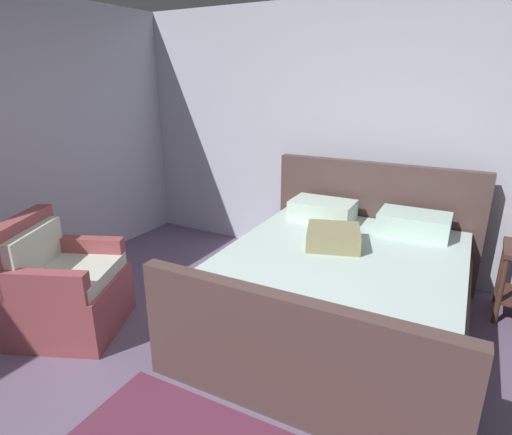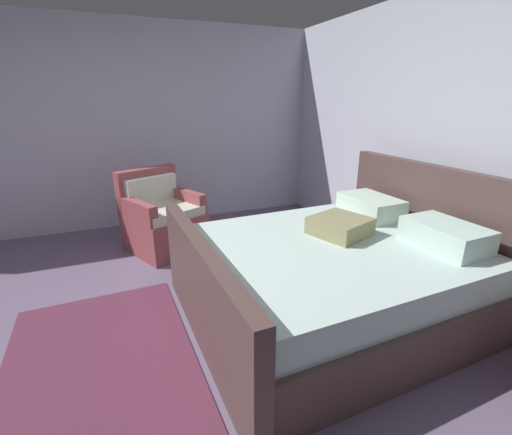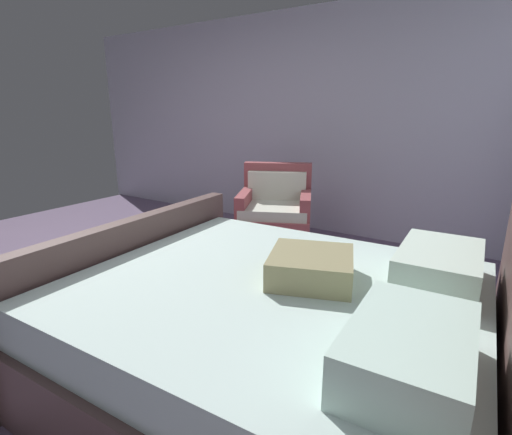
# 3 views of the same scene
# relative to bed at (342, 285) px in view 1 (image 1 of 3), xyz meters

# --- Properties ---
(wall_back) EXTENTS (5.29, 0.12, 2.57)m
(wall_back) POSITION_rel_bed_xyz_m (-0.21, 1.24, 0.94)
(wall_back) COLOR silver
(wall_back) RESTS_ON ground
(bed) EXTENTS (1.96, 2.22, 1.13)m
(bed) POSITION_rel_bed_xyz_m (0.00, 0.00, 0.00)
(bed) COLOR brown
(bed) RESTS_ON ground
(armchair) EXTENTS (0.96, 0.96, 0.90)m
(armchair) POSITION_rel_bed_xyz_m (-1.83, -1.10, 0.00)
(armchair) COLOR #9F4B4F
(armchair) RESTS_ON ground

